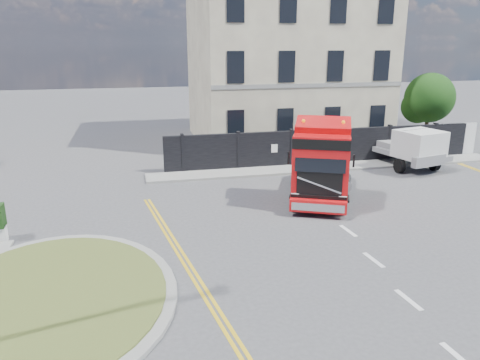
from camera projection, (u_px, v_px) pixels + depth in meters
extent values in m
plane|color=#424244|center=(268.00, 234.00, 16.86)|extent=(120.00, 120.00, 0.00)
cylinder|color=gray|center=(49.00, 298.00, 12.49)|extent=(6.80, 6.80, 0.12)
cylinder|color=#3F4D1E|center=(49.00, 296.00, 12.47)|extent=(6.20, 6.20, 0.05)
cube|color=black|center=(325.00, 147.00, 26.31)|extent=(18.00, 0.25, 2.00)
cube|color=silver|center=(456.00, 140.00, 28.20)|extent=(2.60, 0.12, 2.00)
cube|color=beige|center=(284.00, 60.00, 32.05)|extent=(12.00, 10.00, 11.00)
cylinder|color=#382619|center=(426.00, 128.00, 30.94)|extent=(0.24, 0.24, 2.40)
sphere|color=black|center=(430.00, 98.00, 30.38)|extent=(3.20, 3.20, 3.20)
sphere|color=black|center=(418.00, 106.00, 30.81)|extent=(2.20, 2.20, 2.20)
cube|color=gray|center=(330.00, 167.00, 25.74)|extent=(20.00, 1.60, 0.12)
cube|color=black|center=(321.00, 181.00, 21.00)|extent=(4.33, 5.98, 0.40)
cube|color=red|center=(321.00, 162.00, 19.20)|extent=(2.98, 3.03, 2.48)
cube|color=red|center=(323.00, 134.00, 19.78)|extent=(2.35, 1.66, 1.24)
cube|color=black|center=(320.00, 161.00, 18.03)|extent=(1.79, 0.87, 0.93)
cube|color=red|center=(318.00, 206.00, 18.26)|extent=(2.14, 1.22, 0.49)
cylinder|color=black|center=(295.00, 200.00, 19.12)|extent=(0.65, 0.96, 0.92)
cylinder|color=gray|center=(295.00, 200.00, 19.12)|extent=(0.51, 0.60, 0.51)
cylinder|color=black|center=(343.00, 203.00, 18.75)|extent=(0.65, 0.96, 0.92)
cylinder|color=gray|center=(343.00, 203.00, 18.75)|extent=(0.51, 0.60, 0.51)
cylinder|color=black|center=(301.00, 179.00, 22.08)|extent=(0.65, 0.96, 0.92)
cylinder|color=gray|center=(301.00, 179.00, 22.08)|extent=(0.51, 0.60, 0.51)
cylinder|color=black|center=(342.00, 181.00, 21.71)|extent=(0.65, 0.96, 0.92)
cylinder|color=gray|center=(342.00, 181.00, 21.71)|extent=(0.51, 0.60, 0.51)
cylinder|color=black|center=(303.00, 173.00, 23.08)|extent=(0.65, 0.96, 0.92)
cylinder|color=gray|center=(303.00, 173.00, 23.08)|extent=(0.51, 0.60, 0.51)
cylinder|color=black|center=(342.00, 175.00, 22.71)|extent=(0.65, 0.96, 0.92)
cylinder|color=gray|center=(342.00, 175.00, 22.71)|extent=(0.51, 0.60, 0.51)
cube|color=slate|center=(401.00, 151.00, 26.37)|extent=(3.29, 5.65, 0.28)
cube|color=silver|center=(419.00, 144.00, 24.62)|extent=(2.51, 2.43, 1.44)
cylinder|color=black|center=(399.00, 166.00, 24.70)|extent=(0.28, 0.77, 0.77)
cylinder|color=black|center=(434.00, 163.00, 25.17)|extent=(0.28, 0.77, 0.77)
cylinder|color=black|center=(369.00, 152.00, 27.80)|extent=(0.28, 0.77, 0.77)
cylinder|color=black|center=(400.00, 150.00, 28.26)|extent=(0.28, 0.77, 0.77)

